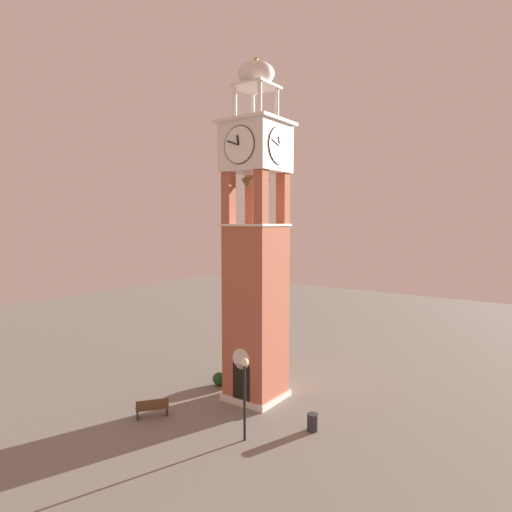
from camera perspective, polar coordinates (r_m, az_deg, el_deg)
The scene contains 7 objects.
ground at distance 25.51m, azimuth 0.00°, elevation -18.00°, with size 80.00×80.00×0.00m, color gray.
clock_tower at distance 23.67m, azimuth -0.01°, elevation -0.59°, with size 3.26×3.26×18.37m.
park_bench at distance 23.64m, azimuth -13.40°, elevation -18.74°, with size 1.30×1.55×0.95m.
lamp_post at distance 20.13m, azimuth -1.50°, elevation -16.29°, with size 0.36×0.36×3.76m.
trash_bin at distance 21.99m, azimuth 7.40°, elevation -20.73°, with size 0.52×0.52×0.80m, color #2D2D33.
shrub_near_entry at distance 27.22m, azimuth -4.75°, elevation -15.68°, with size 0.87×0.87×0.77m, color #234C28.
shrub_left_of_tower at distance 27.22m, azimuth -2.67°, elevation -15.30°, with size 0.90×0.90×1.09m, color #234C28.
Camera 1 is at (13.72, -19.17, 9.74)m, focal length 30.62 mm.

